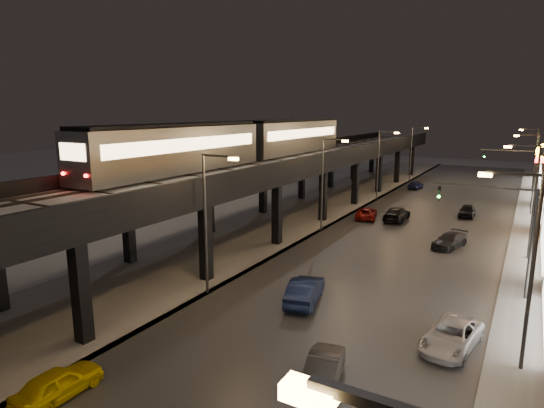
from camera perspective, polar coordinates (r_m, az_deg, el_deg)
The scene contains 27 objects.
road_surface at distance 46.04m, azimuth 17.60°, elevation -3.37°, with size 17.00×120.00×0.06m, color #46474D.
sidewalk_right at distance 45.16m, azimuth 30.11°, elevation -4.66°, with size 4.00×120.00×0.14m, color #9FA1A8.
under_viaduct_pavement at distance 50.44m, azimuth 2.48°, elevation -1.54°, with size 11.00×120.00×0.06m, color #9FA1A8.
elevated_viaduct at distance 46.71m, azimuth 0.76°, elevation 4.38°, with size 9.00×100.00×6.30m.
viaduct_trackbed at distance 46.73m, azimuth 0.83°, elevation 5.33°, with size 8.40×100.00×0.32m.
viaduct_parapet_streetside at distance 44.77m, azimuth 5.76°, elevation 5.59°, with size 0.30×100.00×1.10m, color black.
viaduct_parapet_far at distance 48.95m, azimuth -3.63°, elevation 6.14°, with size 0.30×100.00×1.10m, color black.
streetlight_left_1 at distance 28.19m, azimuth -7.97°, elevation -1.36°, with size 2.57×0.28×9.00m.
streetlight_right_1 at distance 22.57m, azimuth 29.30°, elevation -6.07°, with size 2.56×0.28×9.00m.
streetlight_left_2 at distance 43.58m, azimuth 6.64°, elevation 3.27°, with size 2.57×0.28×9.00m.
streetlight_right_2 at distance 40.17m, azimuth 29.74°, elevation 1.09°, with size 2.56×0.28×9.00m.
streetlight_left_3 at distance 60.43m, azimuth 13.43°, elevation 5.35°, with size 2.57×0.28×9.00m.
streetlight_right_3 at distance 58.01m, azimuth 29.91°, elevation 3.87°, with size 2.56×0.28×9.00m.
streetlight_left_4 at distance 77.79m, azimuth 17.25°, elevation 6.49°, with size 2.57×0.28×9.00m.
streetlight_right_4 at distance 75.93m, azimuth 30.00°, elevation 5.34°, with size 2.56×0.28×9.00m.
traffic_light_rig_a at distance 31.47m, azimuth 27.83°, elevation -2.63°, with size 6.10×0.34×7.00m.
traffic_light_rig_b at distance 61.08m, azimuth 29.03°, elevation 3.58°, with size 6.10×0.34×7.00m.
subway_train at distance 45.94m, azimuth -3.25°, elevation 7.92°, with size 3.26×40.06×3.90m.
car_taxi at distance 21.63m, azimuth -25.26°, elevation -19.80°, with size 1.49×3.70×1.26m, color #F3CD00.
car_near_white at distance 28.17m, azimuth 4.15°, elevation -10.85°, with size 1.61×4.61×1.52m, color #152250.
car_mid_silver at distance 50.11m, azimuth 11.76°, elevation -1.18°, with size 2.04×4.42×1.23m, color maroon.
car_mid_dark at distance 49.91m, azimuth 15.38°, elevation -1.27°, with size 2.04×5.02×1.46m, color black.
car_far_white at distance 71.23m, azimuth 17.57°, elevation 2.29°, with size 1.46×3.62×1.23m, color #191D4C.
car_onc_silver at distance 20.63m, azimuth 6.38°, elevation -20.28°, with size 1.35×3.88×1.28m, color #48494E.
car_onc_dark at distance 24.81m, azimuth 21.59°, elevation -15.25°, with size 2.11×4.57×1.27m, color silver.
car_onc_white at distance 41.69m, azimuth 21.39°, elevation -4.35°, with size 1.72×4.23×1.23m, color black.
car_onc_red at distance 54.25m, azimuth 23.27°, elevation -0.86°, with size 1.57×3.91×1.33m, color black.
Camera 1 is at (16.48, -8.67, 11.52)m, focal length 30.00 mm.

